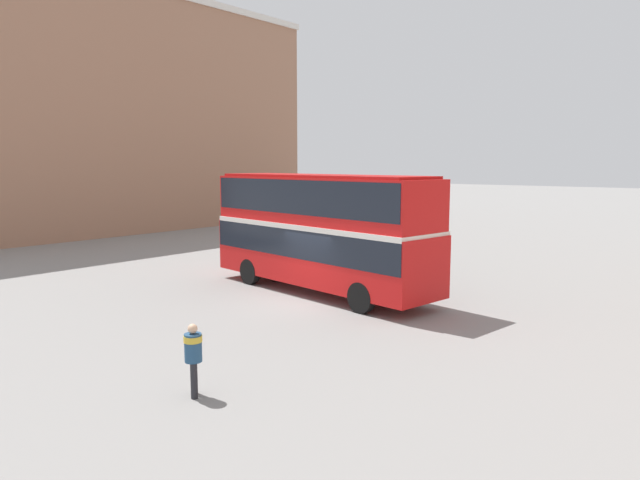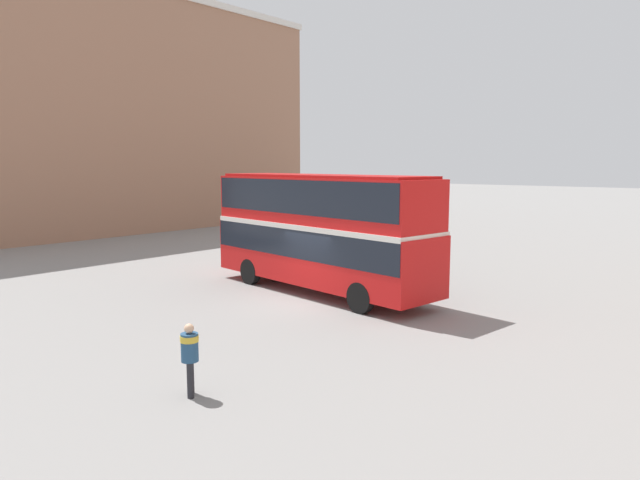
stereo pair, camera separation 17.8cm
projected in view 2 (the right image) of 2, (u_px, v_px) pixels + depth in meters
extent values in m
plane|color=gray|center=(299.00, 302.00, 20.98)|extent=(240.00, 240.00, 0.00)
cube|color=#9E7056|center=(107.00, 119.00, 44.68)|extent=(11.53, 32.20, 17.20)
cube|color=silver|center=(102.00, 1.00, 43.50)|extent=(11.83, 32.50, 0.50)
cube|color=red|center=(320.00, 253.00, 22.49)|extent=(10.68, 3.92, 2.19)
cube|color=red|center=(320.00, 202.00, 22.22)|extent=(10.51, 3.82, 1.90)
cube|color=black|center=(320.00, 241.00, 22.42)|extent=(10.58, 3.93, 1.08)
cube|color=black|center=(320.00, 196.00, 22.19)|extent=(10.36, 3.83, 1.29)
cube|color=silver|center=(320.00, 225.00, 22.34)|extent=(10.58, 3.93, 0.20)
cube|color=#A91111|center=(320.00, 176.00, 22.08)|extent=(10.03, 3.58, 0.10)
cylinder|color=black|center=(404.00, 288.00, 20.94)|extent=(1.11, 0.44, 1.08)
cylinder|color=black|center=(361.00, 298.00, 19.40)|extent=(1.11, 0.44, 1.08)
cylinder|color=black|center=(292.00, 265.00, 25.69)|extent=(1.11, 0.44, 1.08)
cylinder|color=black|center=(250.00, 271.00, 24.15)|extent=(1.11, 0.44, 1.08)
cylinder|color=#232328|center=(190.00, 381.00, 12.37)|extent=(0.15, 0.15, 0.79)
cylinder|color=#232328|center=(191.00, 376.00, 12.61)|extent=(0.15, 0.15, 0.79)
cylinder|color=navy|center=(190.00, 347.00, 12.39)|extent=(0.53, 0.53, 0.63)
cylinder|color=gold|center=(189.00, 338.00, 12.37)|extent=(0.57, 0.57, 0.14)
sphere|color=#D8A884|center=(189.00, 328.00, 12.34)|extent=(0.21, 0.21, 0.21)
cube|color=slate|center=(340.00, 239.00, 33.91)|extent=(4.48, 2.47, 0.66)
cube|color=black|center=(337.00, 229.00, 33.91)|extent=(2.45, 1.94, 0.57)
cylinder|color=black|center=(365.00, 244.00, 33.97)|extent=(0.69, 0.33, 0.66)
cylinder|color=black|center=(353.00, 247.00, 32.62)|extent=(0.69, 0.33, 0.66)
cylinder|color=black|center=(327.00, 241.00, 35.28)|extent=(0.69, 0.33, 0.66)
cylinder|color=black|center=(314.00, 244.00, 33.93)|extent=(0.69, 0.33, 0.66)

